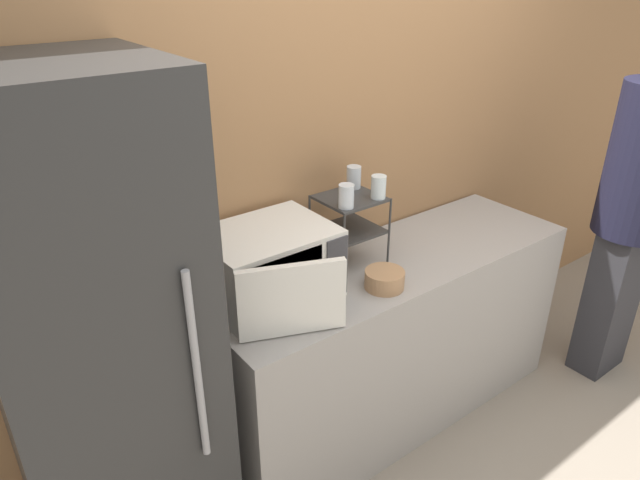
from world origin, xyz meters
TOP-DOWN VIEW (x-y plane):
  - ground_plane at (0.00, 0.00)m, footprint 12.00×12.00m
  - wall_back at (0.00, 0.63)m, footprint 8.00×0.06m
  - counter at (0.00, 0.29)m, footprint 1.85×0.59m
  - microwave at (-0.63, 0.36)m, footprint 0.52×0.56m
  - dish_rack at (-0.19, 0.40)m, footprint 0.27×0.25m
  - glass_front_left at (-0.27, 0.33)m, footprint 0.06×0.06m
  - glass_back_right at (-0.10, 0.48)m, footprint 0.06×0.06m
  - glass_front_right at (-0.10, 0.32)m, footprint 0.06×0.06m
  - bowl at (-0.21, 0.14)m, footprint 0.17×0.17m
  - person at (1.23, -0.17)m, footprint 0.37×0.37m
  - refrigerator at (-1.33, 0.27)m, footprint 0.61×0.65m

SIDE VIEW (x-z plane):
  - ground_plane at x=0.00m, z-range 0.00..0.00m
  - counter at x=0.00m, z-range 0.00..0.90m
  - bowl at x=-0.21m, z-range 0.89..0.97m
  - refrigerator at x=-1.33m, z-range 0.00..1.90m
  - person at x=1.23m, z-range 0.11..1.94m
  - microwave at x=-0.63m, z-range 0.90..1.19m
  - dish_rack at x=-0.19m, z-range 0.96..1.28m
  - glass_front_left at x=-0.27m, z-range 1.21..1.31m
  - glass_back_right at x=-0.10m, z-range 1.21..1.31m
  - glass_front_right at x=-0.10m, z-range 1.21..1.31m
  - wall_back at x=0.00m, z-range 0.00..2.60m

